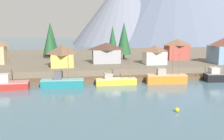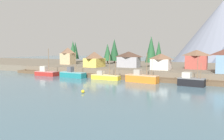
% 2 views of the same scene
% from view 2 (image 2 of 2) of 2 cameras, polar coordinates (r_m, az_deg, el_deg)
% --- Properties ---
extents(ground_plane, '(400.00, 400.00, 1.00)m').
position_cam_2_polar(ground_plane, '(85.70, 5.38, -1.10)').
color(ground_plane, '#476675').
extents(dock, '(80.00, 4.00, 1.60)m').
position_cam_2_polar(dock, '(69.30, -0.18, -1.74)').
color(dock, brown).
rests_on(dock, ground_plane).
extents(shoreline_bank, '(400.00, 56.00, 2.50)m').
position_cam_2_polar(shoreline_bank, '(96.72, 8.05, 0.63)').
color(shoreline_bank, '#665B4C').
rests_on(shoreline_bank, ground_plane).
extents(mountain_west_peak, '(70.69, 70.69, 45.66)m').
position_cam_2_polar(mountain_west_peak, '(186.42, 26.57, 8.97)').
color(mountain_west_peak, slate).
rests_on(mountain_west_peak, ground_plane).
extents(fishing_boat_red, '(8.16, 3.50, 9.29)m').
position_cam_2_polar(fishing_boat_red, '(79.70, -16.55, -0.62)').
color(fishing_boat_red, maroon).
rests_on(fishing_boat_red, ground_plane).
extents(fishing_boat_teal, '(9.27, 3.30, 8.53)m').
position_cam_2_polar(fishing_boat_teal, '(72.57, -10.11, -1.05)').
color(fishing_boat_teal, '#196B70').
rests_on(fishing_boat_teal, ground_plane).
extents(fishing_boat_yellow, '(9.13, 2.34, 7.38)m').
position_cam_2_polar(fishing_boat_yellow, '(66.59, -1.78, -1.70)').
color(fishing_boat_yellow, gold).
rests_on(fishing_boat_yellow, ground_plane).
extents(fishing_boat_orange, '(9.32, 3.49, 8.02)m').
position_cam_2_polar(fishing_boat_orange, '(61.19, 7.62, -2.05)').
color(fishing_boat_orange, '#CC6B1E').
rests_on(fishing_boat_orange, ground_plane).
extents(fishing_boat_black, '(6.49, 3.52, 7.84)m').
position_cam_2_polar(fishing_boat_black, '(58.15, 19.63, -2.65)').
color(fishing_boat_black, black).
rests_on(fishing_boat_black, ground_plane).
extents(house_yellow, '(5.91, 7.34, 5.69)m').
position_cam_2_polar(house_yellow, '(83.33, -4.55, 2.81)').
color(house_yellow, gold).
rests_on(house_yellow, shoreline_bank).
extents(house_white, '(6.07, 5.12, 5.20)m').
position_cam_2_polar(house_white, '(73.33, 12.47, 2.17)').
color(house_white, silver).
rests_on(house_white, shoreline_bank).
extents(house_red, '(7.03, 4.99, 6.42)m').
position_cam_2_polar(house_red, '(79.17, 20.89, 2.62)').
color(house_red, '#9E4238').
rests_on(house_red, shoreline_bank).
extents(house_tan, '(5.83, 4.64, 7.39)m').
position_cam_2_polar(house_tan, '(100.08, -11.30, 3.62)').
color(house_tan, tan).
rests_on(house_tan, shoreline_bank).
extents(house_grey, '(8.13, 4.58, 5.79)m').
position_cam_2_polar(house_grey, '(81.22, 4.31, 2.78)').
color(house_grey, gray).
rests_on(house_grey, shoreline_bank).
extents(conifer_near_left, '(5.13, 5.13, 11.57)m').
position_cam_2_polar(conifer_near_left, '(107.19, 0.60, 5.21)').
color(conifer_near_left, '#4C3823').
rests_on(conifer_near_left, shoreline_bank).
extents(conifer_near_right, '(4.17, 4.17, 10.81)m').
position_cam_2_polar(conifer_near_right, '(111.94, -9.99, 5.13)').
color(conifer_near_right, '#4C3823').
rests_on(conifer_near_right, shoreline_bank).
extents(conifer_mid_left, '(3.95, 3.95, 9.20)m').
position_cam_2_polar(conifer_mid_left, '(101.10, -1.15, 4.62)').
color(conifer_mid_left, '#4C3823').
rests_on(conifer_mid_left, shoreline_bank).
extents(conifer_mid_right, '(3.70, 3.70, 10.62)m').
position_cam_2_polar(conifer_mid_right, '(119.40, -9.40, 5.02)').
color(conifer_mid_right, '#4C3823').
rests_on(conifer_mid_right, shoreline_bank).
extents(conifer_back_left, '(3.64, 3.64, 10.33)m').
position_cam_2_polar(conifer_back_left, '(98.93, 11.92, 4.69)').
color(conifer_back_left, '#4C3823').
rests_on(conifer_back_left, shoreline_bank).
extents(conifer_back_right, '(4.53, 4.53, 11.53)m').
position_cam_2_polar(conifer_back_right, '(84.85, 10.04, 5.28)').
color(conifer_back_right, '#4C3823').
rests_on(conifer_back_right, shoreline_bank).
extents(channel_buoy, '(0.70, 0.70, 0.70)m').
position_cam_2_polar(channel_buoy, '(46.32, -7.50, -5.47)').
color(channel_buoy, gold).
rests_on(channel_buoy, ground_plane).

